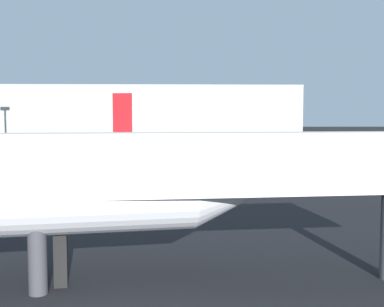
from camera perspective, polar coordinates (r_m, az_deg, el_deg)
airplane_on_taxiway at (r=65.71m, az=0.03°, el=1.18°), size 28.39×20.63×9.91m
jet_bridge at (r=18.03m, az=-2.98°, el=-1.66°), size 22.12×4.15×6.21m
terminal_building at (r=142.90m, az=-7.34°, el=4.82°), size 96.33×25.90×15.24m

